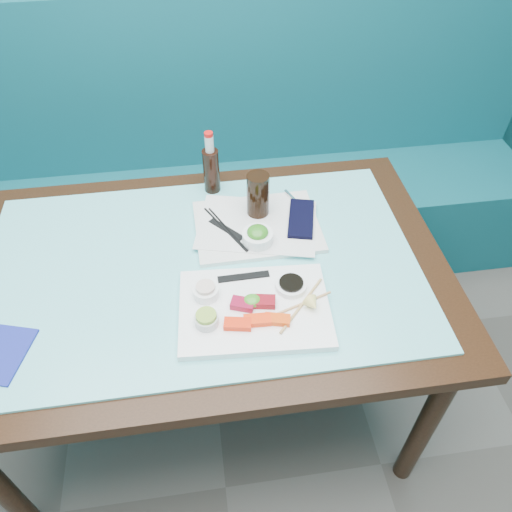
{
  "coord_description": "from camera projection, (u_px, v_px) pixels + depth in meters",
  "views": [
    {
      "loc": [
        0.01,
        0.48,
        1.79
      ],
      "look_at": [
        0.15,
        1.43,
        0.8
      ],
      "focal_mm": 35.0,
      "sensor_mm": 36.0,
      "label": 1
    }
  ],
  "objects": [
    {
      "name": "seaweed_bowl",
      "position": [
        258.0,
        238.0,
        1.44
      ],
      "size": [
        0.11,
        0.11,
        0.04
      ],
      "primitive_type": "cylinder",
      "rotation": [
        0.0,
        0.0,
        0.31
      ],
      "color": "white",
      "rests_on": "serving_tray"
    },
    {
      "name": "cola_bottle_cap",
      "position": [
        209.0,
        134.0,
        1.5
      ],
      "size": [
        0.03,
        0.03,
        0.01
      ],
      "primitive_type": "cylinder",
      "rotation": [
        0.0,
        0.0,
        0.08
      ],
      "color": "red",
      "rests_on": "cola_bottle_neck"
    },
    {
      "name": "tray_sleeve",
      "position": [
        226.0,
        229.0,
        1.49
      ],
      "size": [
        0.1,
        0.11,
        0.0
      ],
      "primitive_type": "cube",
      "rotation": [
        0.0,
        0.0,
        0.72
      ],
      "color": "black",
      "rests_on": "serving_tray"
    },
    {
      "name": "lemon_wedge",
      "position": [
        313.0,
        304.0,
        1.26
      ],
      "size": [
        0.05,
        0.04,
        0.04
      ],
      "primitive_type": "cone",
      "rotation": [
        1.57,
        0.0,
        0.31
      ],
      "color": "#FFE978",
      "rests_on": "sashimi_plate"
    },
    {
      "name": "dining_table",
      "position": [
        204.0,
        287.0,
        1.47
      ],
      "size": [
        1.4,
        0.9,
        0.75
      ],
      "color": "black",
      "rests_on": "ground"
    },
    {
      "name": "tuna_right",
      "position": [
        264.0,
        302.0,
        1.28
      ],
      "size": [
        0.07,
        0.05,
        0.02
      ],
      "primitive_type": "cube",
      "rotation": [
        0.0,
        0.0,
        -0.18
      ],
      "color": "maroon",
      "rests_on": "sashimi_plate"
    },
    {
      "name": "seaweed_garnish",
      "position": [
        252.0,
        301.0,
        1.28
      ],
      "size": [
        0.05,
        0.04,
        0.03
      ],
      "primitive_type": "ellipsoid",
      "rotation": [
        0.0,
        0.0,
        -0.03
      ],
      "color": "#3A9322",
      "rests_on": "sashimi_plate"
    },
    {
      "name": "cola_bottle_body",
      "position": [
        211.0,
        171.0,
        1.6
      ],
      "size": [
        0.06,
        0.06,
        0.15
      ],
      "primitive_type": "cylinder",
      "rotation": [
        0.0,
        0.0,
        0.09
      ],
      "color": "black",
      "rests_on": "glass_top"
    },
    {
      "name": "cola_bottle_neck",
      "position": [
        209.0,
        144.0,
        1.53
      ],
      "size": [
        0.04,
        0.04,
        0.05
      ],
      "primitive_type": "cylinder",
      "rotation": [
        0.0,
        0.0,
        -0.35
      ],
      "color": "silver",
      "rests_on": "cola_bottle_body"
    },
    {
      "name": "wasabi_fill",
      "position": [
        206.0,
        316.0,
        1.22
      ],
      "size": [
        0.07,
        0.07,
        0.01
      ],
      "primitive_type": "cylinder",
      "rotation": [
        0.0,
        0.0,
        -0.32
      ],
      "color": "#86AE38",
      "rests_on": "ramekin_wasabi"
    },
    {
      "name": "navy_pouch",
      "position": [
        301.0,
        219.0,
        1.52
      ],
      "size": [
        0.11,
        0.19,
        0.01
      ],
      "primitive_type": "cube",
      "rotation": [
        0.0,
        0.0,
        -0.25
      ],
      "color": "black",
      "rests_on": "serving_tray"
    },
    {
      "name": "tuna_left",
      "position": [
        243.0,
        304.0,
        1.27
      ],
      "size": [
        0.07,
        0.05,
        0.02
      ],
      "primitive_type": "cube",
      "rotation": [
        0.0,
        0.0,
        -0.36
      ],
      "color": "maroon",
      "rests_on": "sashimi_plate"
    },
    {
      "name": "serving_tray",
      "position": [
        257.0,
        226.0,
        1.51
      ],
      "size": [
        0.38,
        0.29,
        0.01
      ],
      "primitive_type": "cube",
      "rotation": [
        0.0,
        0.0,
        0.02
      ],
      "color": "silver",
      "rests_on": "glass_top"
    },
    {
      "name": "ginger_fill",
      "position": [
        205.0,
        287.0,
        1.28
      ],
      "size": [
        0.06,
        0.06,
        0.01
      ],
      "primitive_type": "cylinder",
      "rotation": [
        0.0,
        0.0,
        -0.35
      ],
      "color": "beige",
      "rests_on": "ramekin_ginger"
    },
    {
      "name": "soy_fill",
      "position": [
        291.0,
        283.0,
        1.31
      ],
      "size": [
        0.07,
        0.07,
        0.01
      ],
      "primitive_type": "cylinder",
      "rotation": [
        0.0,
        0.0,
        -0.12
      ],
      "color": "black",
      "rests_on": "soy_dish"
    },
    {
      "name": "sashimi_plate",
      "position": [
        255.0,
        309.0,
        1.29
      ],
      "size": [
        0.4,
        0.3,
        0.02
      ],
      "primitive_type": "cube",
      "rotation": [
        0.0,
        0.0,
        -0.07
      ],
      "color": "white",
      "rests_on": "glass_top"
    },
    {
      "name": "ramekin_ginger",
      "position": [
        206.0,
        292.0,
        1.3
      ],
      "size": [
        0.08,
        0.08,
        0.03
      ],
      "primitive_type": "cylinder",
      "rotation": [
        0.0,
        0.0,
        0.22
      ],
      "color": "white",
      "rests_on": "sashimi_plate"
    },
    {
      "name": "cola_glass",
      "position": [
        258.0,
        195.0,
        1.5
      ],
      "size": [
        0.09,
        0.09,
        0.14
      ],
      "primitive_type": "cylinder",
      "rotation": [
        0.0,
        0.0,
        -0.39
      ],
      "color": "black",
      "rests_on": "serving_tray"
    },
    {
      "name": "black_chopstick_b",
      "position": [
        228.0,
        229.0,
        1.49
      ],
      "size": [
        0.1,
        0.2,
        0.01
      ],
      "primitive_type": "cylinder",
      "rotation": [
        1.57,
        0.0,
        0.44
      ],
      "color": "black",
      "rests_on": "serving_tray"
    },
    {
      "name": "wooden_chopstick_a",
      "position": [
        298.0,
        305.0,
        1.28
      ],
      "size": [
        0.19,
        0.07,
        0.01
      ],
      "primitive_type": "cylinder",
      "rotation": [
        1.57,
        0.0,
        -1.25
      ],
      "color": "tan",
      "rests_on": "sashimi_plate"
    },
    {
      "name": "chopstick_sleeve",
      "position": [
        244.0,
        277.0,
        1.35
      ],
      "size": [
        0.14,
        0.03,
        0.0
      ],
      "primitive_type": "cube",
      "rotation": [
        0.0,
        0.0,
        0.02
      ],
      "color": "black",
      "rests_on": "sashimi_plate"
    },
    {
      "name": "soy_dish",
      "position": [
        291.0,
        285.0,
        1.32
      ],
      "size": [
        0.1,
        0.1,
        0.02
      ],
      "primitive_type": "cylinder",
      "rotation": [
        0.0,
        0.0,
        0.25
      ],
      "color": "white",
      "rests_on": "sashimi_plate"
    },
    {
      "name": "glass_top",
      "position": [
        202.0,
        267.0,
        1.41
      ],
      "size": [
        1.22,
        0.76,
        0.01
      ],
      "primitive_type": "cube",
      "color": "#67CBCF",
      "rests_on": "dining_table"
    },
    {
      "name": "salmon_left",
      "position": [
        238.0,
        324.0,
        1.23
      ],
      "size": [
        0.07,
        0.05,
        0.02
      ],
      "primitive_type": "cube",
      "rotation": [
        0.0,
        0.0,
        -0.19
      ],
      "color": "red",
      "rests_on": "sashimi_plate"
    },
    {
      "name": "ramekin_wasabi",
      "position": [
        207.0,
        320.0,
        1.24
      ],
      "size": [
        0.08,
        0.08,
        0.03
      ],
      "primitive_type": "cylinder",
      "rotation": [
        0.0,
        0.0,
        0.34
      ],
      "color": "silver",
      "rests_on": "sashimi_plate"
    },
    {
      "name": "fork",
      "position": [
        292.0,
        198.0,
        1.59
      ],
      "size": [
        0.04,
        0.08,
        0.01
      ],
      "primitive_type": "cylinder",
      "rotation": [
        1.57,
        0.0,
        0.38
      ],
      "color": "white",
      "rests_on": "serving_tray"
    },
    {
      "name": "black_chopstick_a",
      "position": [
        225.0,
        229.0,
        1.49
      ],
      "size": [
        0.11,
        0.21,
        0.01
      ],
      "primitive_type": "cylinder",
      "rotation": [
        1.57,
        0.0,
        0.47
      ],
      "color": "black",
      "rests_on": "serving_tray"
    },
    {
      "name": "salmon_mid",
      "position": [
        257.0,
        320.0,
        1.24
      ],
      "size": [
        0.07,
        0.04,
        0.02
      ],
      "primitive_type": "cube",
      "rotation": [
        0.0,
        0.0,
        -0.04
      ],
      "color": "#FF340A",
      "rests_on": "sashimi_plate"
    },
    {
      "name": "wooden_chopstick_b",
      "position": [
        302.0,
        305.0,
        1.28
      ],
      "size": [
        0.14,
        0.16,
        0.01
      ],
      "primitive_type": "cylinder",
      "rotation": [
        1.57,
        0.0,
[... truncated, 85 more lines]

